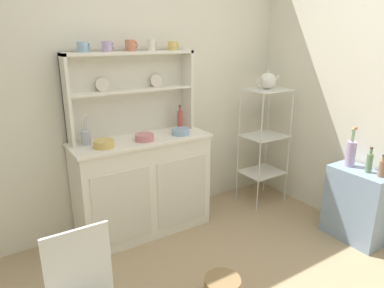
{
  "coord_description": "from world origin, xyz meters",
  "views": [
    {
      "loc": [
        -1.15,
        -1.19,
        1.68
      ],
      "look_at": [
        0.32,
        1.12,
        0.82
      ],
      "focal_mm": 32.16,
      "sensor_mm": 36.0,
      "label": 1
    }
  ],
  "objects_px": {
    "hutch_shelf_unit": "(130,87)",
    "side_shelf_blue": "(357,205)",
    "bowl_mixing_large": "(104,144)",
    "oil_bottle": "(369,162)",
    "flower_vase": "(351,152)",
    "jam_bottle": "(180,119)",
    "bakers_rack": "(264,133)",
    "utensil_jar": "(86,137)",
    "cup_sky_0": "(83,47)",
    "vinegar_bottle": "(382,168)",
    "hutch_cabinet": "(143,184)",
    "porcelain_teapot": "(268,81)"
  },
  "relations": [
    {
      "from": "hutch_shelf_unit",
      "to": "side_shelf_blue",
      "type": "height_order",
      "value": "hutch_shelf_unit"
    },
    {
      "from": "bowl_mixing_large",
      "to": "oil_bottle",
      "type": "relative_size",
      "value": 0.74
    },
    {
      "from": "flower_vase",
      "to": "jam_bottle",
      "type": "bearing_deg",
      "value": 134.45
    },
    {
      "from": "bakers_rack",
      "to": "utensil_jar",
      "type": "bearing_deg",
      "value": 173.22
    },
    {
      "from": "side_shelf_blue",
      "to": "bowl_mixing_large",
      "type": "xyz_separation_m",
      "value": [
        -1.81,
        1.02,
        0.58
      ]
    },
    {
      "from": "cup_sky_0",
      "to": "jam_bottle",
      "type": "distance_m",
      "value": 1.04
    },
    {
      "from": "oil_bottle",
      "to": "vinegar_bottle",
      "type": "relative_size",
      "value": 1.19
    },
    {
      "from": "hutch_shelf_unit",
      "to": "bakers_rack",
      "type": "xyz_separation_m",
      "value": [
        1.3,
        -0.29,
        -0.53
      ]
    },
    {
      "from": "hutch_shelf_unit",
      "to": "flower_vase",
      "type": "height_order",
      "value": "hutch_shelf_unit"
    },
    {
      "from": "hutch_cabinet",
      "to": "flower_vase",
      "type": "bearing_deg",
      "value": -33.45
    },
    {
      "from": "cup_sky_0",
      "to": "vinegar_bottle",
      "type": "distance_m",
      "value": 2.47
    },
    {
      "from": "hutch_cabinet",
      "to": "bowl_mixing_large",
      "type": "xyz_separation_m",
      "value": [
        -0.34,
        -0.07,
        0.45
      ]
    },
    {
      "from": "bakers_rack",
      "to": "hutch_shelf_unit",
      "type": "bearing_deg",
      "value": 167.31
    },
    {
      "from": "hutch_cabinet",
      "to": "porcelain_teapot",
      "type": "xyz_separation_m",
      "value": [
        1.29,
        -0.13,
        0.83
      ]
    },
    {
      "from": "porcelain_teapot",
      "to": "oil_bottle",
      "type": "relative_size",
      "value": 1.16
    },
    {
      "from": "hutch_cabinet",
      "to": "vinegar_bottle",
      "type": "xyz_separation_m",
      "value": [
        1.47,
        -1.25,
        0.26
      ]
    },
    {
      "from": "bowl_mixing_large",
      "to": "flower_vase",
      "type": "relative_size",
      "value": 0.45
    },
    {
      "from": "flower_vase",
      "to": "oil_bottle",
      "type": "relative_size",
      "value": 1.65
    },
    {
      "from": "side_shelf_blue",
      "to": "oil_bottle",
      "type": "distance_m",
      "value": 0.4
    },
    {
      "from": "utensil_jar",
      "to": "hutch_cabinet",
      "type": "bearing_deg",
      "value": -10.29
    },
    {
      "from": "utensil_jar",
      "to": "bowl_mixing_large",
      "type": "bearing_deg",
      "value": -59.09
    },
    {
      "from": "flower_vase",
      "to": "oil_bottle",
      "type": "height_order",
      "value": "flower_vase"
    },
    {
      "from": "jam_bottle",
      "to": "porcelain_teapot",
      "type": "xyz_separation_m",
      "value": [
        0.86,
        -0.21,
        0.32
      ]
    },
    {
      "from": "hutch_cabinet",
      "to": "porcelain_teapot",
      "type": "height_order",
      "value": "porcelain_teapot"
    },
    {
      "from": "porcelain_teapot",
      "to": "vinegar_bottle",
      "type": "relative_size",
      "value": 1.38
    },
    {
      "from": "bowl_mixing_large",
      "to": "oil_bottle",
      "type": "bearing_deg",
      "value": -30.45
    },
    {
      "from": "utensil_jar",
      "to": "jam_bottle",
      "type": "bearing_deg",
      "value": 0.51
    },
    {
      "from": "vinegar_bottle",
      "to": "hutch_cabinet",
      "type": "bearing_deg",
      "value": 139.77
    },
    {
      "from": "bakers_rack",
      "to": "vinegar_bottle",
      "type": "bearing_deg",
      "value": -81.06
    },
    {
      "from": "bakers_rack",
      "to": "jam_bottle",
      "type": "relative_size",
      "value": 5.35
    },
    {
      "from": "hutch_shelf_unit",
      "to": "cup_sky_0",
      "type": "xyz_separation_m",
      "value": [
        -0.38,
        -0.04,
        0.33
      ]
    },
    {
      "from": "hutch_shelf_unit",
      "to": "bakers_rack",
      "type": "relative_size",
      "value": 0.92
    },
    {
      "from": "jam_bottle",
      "to": "bakers_rack",
      "type": "bearing_deg",
      "value": -13.89
    },
    {
      "from": "hutch_cabinet",
      "to": "utensil_jar",
      "type": "distance_m",
      "value": 0.65
    },
    {
      "from": "side_shelf_blue",
      "to": "hutch_shelf_unit",
      "type": "bearing_deg",
      "value": 139.51
    },
    {
      "from": "side_shelf_blue",
      "to": "oil_bottle",
      "type": "height_order",
      "value": "oil_bottle"
    },
    {
      "from": "cup_sky_0",
      "to": "vinegar_bottle",
      "type": "bearing_deg",
      "value": -36.46
    },
    {
      "from": "vinegar_bottle",
      "to": "utensil_jar",
      "type": "bearing_deg",
      "value": 145.2
    },
    {
      "from": "hutch_shelf_unit",
      "to": "cup_sky_0",
      "type": "bearing_deg",
      "value": -173.59
    },
    {
      "from": "hutch_shelf_unit",
      "to": "bowl_mixing_large",
      "type": "bearing_deg",
      "value": -145.15
    },
    {
      "from": "jam_bottle",
      "to": "flower_vase",
      "type": "height_order",
      "value": "jam_bottle"
    },
    {
      "from": "utensil_jar",
      "to": "vinegar_bottle",
      "type": "bearing_deg",
      "value": -34.8
    },
    {
      "from": "bakers_rack",
      "to": "utensil_jar",
      "type": "relative_size",
      "value": 5.03
    },
    {
      "from": "hutch_cabinet",
      "to": "hutch_shelf_unit",
      "type": "height_order",
      "value": "hutch_shelf_unit"
    },
    {
      "from": "bowl_mixing_large",
      "to": "utensil_jar",
      "type": "relative_size",
      "value": 0.67
    },
    {
      "from": "bowl_mixing_large",
      "to": "cup_sky_0",
      "type": "bearing_deg",
      "value": 100.68
    },
    {
      "from": "hutch_cabinet",
      "to": "side_shelf_blue",
      "type": "height_order",
      "value": "hutch_cabinet"
    },
    {
      "from": "bowl_mixing_large",
      "to": "vinegar_bottle",
      "type": "xyz_separation_m",
      "value": [
        1.81,
        -1.17,
        -0.19
      ]
    },
    {
      "from": "bowl_mixing_large",
      "to": "porcelain_teapot",
      "type": "relative_size",
      "value": 0.64
    },
    {
      "from": "hutch_cabinet",
      "to": "side_shelf_blue",
      "type": "distance_m",
      "value": 1.84
    }
  ]
}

